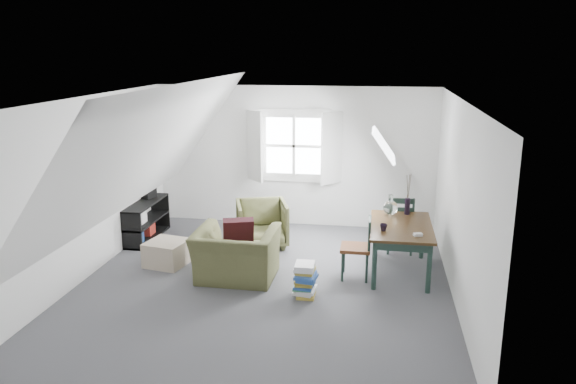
% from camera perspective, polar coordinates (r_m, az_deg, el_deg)
% --- Properties ---
extents(floor, '(5.50, 5.50, 0.00)m').
position_cam_1_polar(floor, '(7.80, -2.44, -9.26)').
color(floor, '#4B4C50').
rests_on(floor, ground).
extents(ceiling, '(5.50, 5.50, 0.00)m').
position_cam_1_polar(ceiling, '(7.17, -2.65, 9.37)').
color(ceiling, white).
rests_on(ceiling, wall_back).
extents(wall_back, '(5.00, 0.00, 5.00)m').
position_cam_1_polar(wall_back, '(10.03, 0.64, 3.61)').
color(wall_back, white).
rests_on(wall_back, ground).
extents(wall_front, '(5.00, 0.00, 5.00)m').
position_cam_1_polar(wall_front, '(4.86, -9.16, -8.50)').
color(wall_front, white).
rests_on(wall_front, ground).
extents(wall_left, '(0.00, 5.50, 5.50)m').
position_cam_1_polar(wall_left, '(8.25, -19.80, 0.39)').
color(wall_left, white).
rests_on(wall_left, ground).
extents(wall_right, '(0.00, 5.50, 5.50)m').
position_cam_1_polar(wall_right, '(7.31, 17.02, -1.12)').
color(wall_right, white).
rests_on(wall_right, ground).
extents(slope_left, '(3.19, 5.50, 4.48)m').
position_cam_1_polar(slope_left, '(7.73, -13.93, 3.90)').
color(slope_left, white).
rests_on(slope_left, wall_left).
extents(slope_right, '(3.19, 5.50, 4.48)m').
position_cam_1_polar(slope_right, '(7.12, 9.74, 3.25)').
color(slope_right, white).
rests_on(slope_right, wall_right).
extents(dormer_window, '(1.71, 0.35, 1.30)m').
position_cam_1_polar(dormer_window, '(9.92, 0.58, 4.67)').
color(dormer_window, white).
rests_on(dormer_window, wall_back).
extents(skylight, '(0.35, 0.75, 0.47)m').
position_cam_1_polar(skylight, '(8.41, 9.69, 4.73)').
color(skylight, white).
rests_on(skylight, slope_right).
extents(armchair_near, '(1.12, 0.98, 0.72)m').
position_cam_1_polar(armchair_near, '(7.97, -5.23, -8.77)').
color(armchair_near, '#4B4E2C').
rests_on(armchair_near, floor).
extents(armchair_far, '(1.00, 1.01, 0.74)m').
position_cam_1_polar(armchair_far, '(9.24, -2.64, -5.41)').
color(armchair_far, '#4B4E2C').
rests_on(armchair_far, floor).
extents(throw_pillow, '(0.48, 0.36, 0.44)m').
position_cam_1_polar(throw_pillow, '(7.88, -5.07, -4.10)').
color(throw_pillow, '#370F15').
rests_on(throw_pillow, armchair_near).
extents(ottoman, '(0.64, 0.64, 0.36)m').
position_cam_1_polar(ottoman, '(8.56, -12.18, -6.07)').
color(ottoman, tan).
rests_on(ottoman, floor).
extents(dining_table, '(0.86, 1.43, 0.72)m').
position_cam_1_polar(dining_table, '(8.09, 11.40, -3.94)').
color(dining_table, '#312011').
rests_on(dining_table, floor).
extents(demijohn, '(0.22, 0.22, 0.31)m').
position_cam_1_polar(demijohn, '(8.45, 10.36, -1.53)').
color(demijohn, silver).
rests_on(demijohn, dining_table).
extents(vase_twigs, '(0.08, 0.09, 0.62)m').
position_cam_1_polar(vase_twigs, '(8.55, 12.03, -1.34)').
color(vase_twigs, black).
rests_on(vase_twigs, dining_table).
extents(cup, '(0.11, 0.11, 0.10)m').
position_cam_1_polar(cup, '(7.77, 9.66, -3.90)').
color(cup, black).
rests_on(cup, dining_table).
extents(paper_box, '(0.13, 0.10, 0.04)m').
position_cam_1_polar(paper_box, '(7.64, 13.06, -4.24)').
color(paper_box, white).
rests_on(paper_box, dining_table).
extents(dining_chair_far, '(0.43, 0.43, 0.92)m').
position_cam_1_polar(dining_chair_far, '(8.95, 11.35, -3.08)').
color(dining_chair_far, brown).
rests_on(dining_chair_far, floor).
extents(dining_chair_near, '(0.41, 0.41, 0.87)m').
position_cam_1_polar(dining_chair_near, '(7.88, 7.13, -5.55)').
color(dining_chair_near, brown).
rests_on(dining_chair_near, floor).
extents(media_shelf, '(0.41, 1.24, 0.63)m').
position_cam_1_polar(media_shelf, '(9.75, -14.46, -3.02)').
color(media_shelf, black).
rests_on(media_shelf, floor).
extents(electronics_box, '(0.23, 0.27, 0.18)m').
position_cam_1_polar(electronics_box, '(9.89, -13.95, -0.17)').
color(electronics_box, black).
rests_on(electronics_box, media_shelf).
extents(magazine_stack, '(0.33, 0.39, 0.44)m').
position_cam_1_polar(magazine_stack, '(7.35, 1.76, -8.92)').
color(magazine_stack, '#B29933').
rests_on(magazine_stack, floor).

